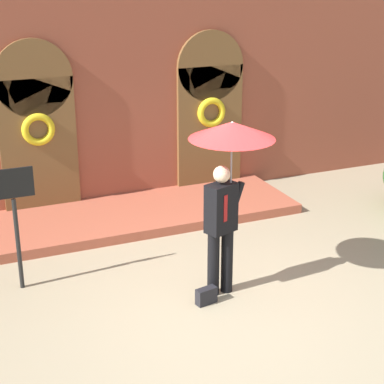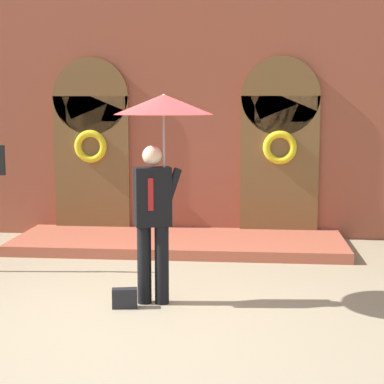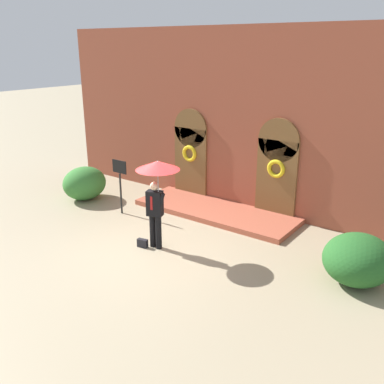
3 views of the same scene
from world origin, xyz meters
TOP-DOWN VIEW (x-y plane):
  - ground_plane at (0.00, 0.00)m, footprint 80.00×80.00m
  - building_facade at (-0.00, 4.15)m, footprint 14.00×2.30m
  - person_with_umbrella at (0.14, 0.15)m, footprint 1.10×1.10m
  - handbag at (-0.25, -0.05)m, footprint 0.30×0.17m
  - sign_post at (-2.40, 1.34)m, footprint 0.56×0.06m

SIDE VIEW (x-z plane):
  - ground_plane at x=0.00m, z-range 0.00..0.00m
  - handbag at x=-0.25m, z-range 0.00..0.22m
  - sign_post at x=-2.40m, z-range 0.30..2.02m
  - person_with_umbrella at x=0.14m, z-range 0.73..3.09m
  - building_facade at x=0.00m, z-range -0.12..5.48m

